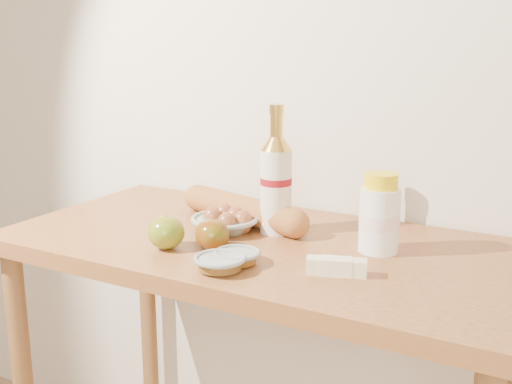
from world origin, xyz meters
TOP-DOWN VIEW (x-y plane):
  - back_wall at (0.00, 1.51)m, footprint 3.50×0.02m
  - table at (0.00, 1.18)m, footprint 1.20×0.60m
  - bourbon_bottle at (-0.00, 1.25)m, footprint 0.10×0.10m
  - cream_bottle at (0.26, 1.23)m, footprint 0.10×0.10m
  - egg_bowl at (-0.11, 1.20)m, footprint 0.21×0.21m
  - baguette at (-0.11, 1.28)m, footprint 0.42×0.18m
  - apple_yellowgreen at (-0.16, 1.02)m, footprint 0.09×0.09m
  - apple_redgreen_front at (-0.07, 1.07)m, footprint 0.09×0.09m
  - apple_redgreen_right at (-0.06, 1.07)m, footprint 0.09×0.09m
  - sugar_bowl at (0.02, 0.97)m, footprint 0.11×0.11m
  - syrup_bowl at (0.03, 1.02)m, footprint 0.11×0.11m
  - butter_stick at (0.23, 1.06)m, footprint 0.12×0.07m

SIDE VIEW (x-z plane):
  - table at x=0.00m, z-range 0.33..1.23m
  - syrup_bowl at x=0.03m, z-range 0.90..0.93m
  - sugar_bowl at x=0.02m, z-range 0.90..0.93m
  - butter_stick at x=0.23m, z-range 0.90..0.93m
  - egg_bowl at x=-0.11m, z-range 0.89..0.95m
  - apple_redgreen_front at x=-0.07m, z-range 0.90..0.97m
  - apple_redgreen_right at x=-0.06m, z-range 0.90..0.97m
  - baguette at x=-0.11m, z-range 0.90..0.97m
  - apple_yellowgreen at x=-0.16m, z-range 0.90..0.98m
  - cream_bottle at x=0.26m, z-range 0.89..1.07m
  - bourbon_bottle at x=0.00m, z-range 0.87..1.18m
  - back_wall at x=0.00m, z-range 0.00..2.60m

